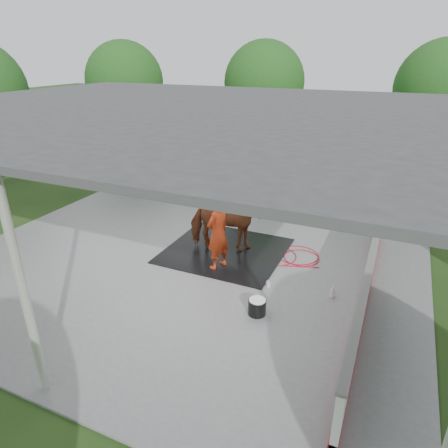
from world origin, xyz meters
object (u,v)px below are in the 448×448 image
at_px(dasher_board, 368,283).
at_px(handler, 218,233).
at_px(horse, 225,222).
at_px(wash_bucket, 257,307).

bearing_deg(dasher_board, handler, 177.52).
relative_size(horse, handler, 1.04).
bearing_deg(wash_bucket, dasher_board, 32.89).
bearing_deg(horse, handler, 176.02).
height_order(dasher_board, wash_bucket, dasher_board).
bearing_deg(handler, horse, -149.47).
distance_m(dasher_board, handler, 3.70).
height_order(dasher_board, horse, horse).
xyz_separation_m(horse, wash_bucket, (1.80, -2.41, -0.70)).
relative_size(dasher_board, wash_bucket, 20.74).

